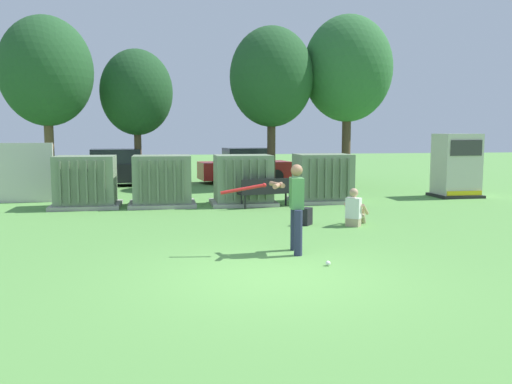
{
  "coord_description": "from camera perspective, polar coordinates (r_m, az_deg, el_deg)",
  "views": [
    {
      "loc": [
        -1.75,
        -8.41,
        2.36
      ],
      "look_at": [
        0.31,
        3.5,
        1.0
      ],
      "focal_mm": 37.5,
      "sensor_mm": 36.0,
      "label": 1
    }
  ],
  "objects": [
    {
      "name": "transformer_east",
      "position": [
        18.19,
        7.12,
        1.41
      ],
      "size": [
        2.1,
        1.7,
        1.62
      ],
      "color": "#9E9B93",
      "rests_on": "ground"
    },
    {
      "name": "park_bench",
      "position": [
        16.74,
        1.18,
        0.16
      ],
      "size": [
        1.84,
        0.8,
        0.92
      ],
      "color": "black",
      "rests_on": "ground"
    },
    {
      "name": "parked_car_leftmost",
      "position": [
        24.37,
        -14.98,
        2.42
      ],
      "size": [
        4.33,
        2.19,
        1.62
      ],
      "color": "black",
      "rests_on": "ground"
    },
    {
      "name": "parked_car_left_of_center",
      "position": [
        25.09,
        -1.16,
        2.74
      ],
      "size": [
        4.37,
        2.28,
        1.62
      ],
      "color": "maroon",
      "rests_on": "ground"
    },
    {
      "name": "tree_center_left",
      "position": [
        23.82,
        -12.62,
        10.29
      ],
      "size": [
        3.08,
        3.08,
        5.88
      ],
      "color": "#4C3828",
      "rests_on": "ground"
    },
    {
      "name": "tree_right",
      "position": [
        24.21,
        9.74,
        12.77
      ],
      "size": [
        3.87,
        3.87,
        7.4
      ],
      "color": "#4C3828",
      "rests_on": "ground"
    },
    {
      "name": "batter",
      "position": [
        10.42,
        4.03,
        -1.24
      ],
      "size": [
        1.61,
        0.72,
        1.74
      ],
      "color": "#282D4C",
      "rests_on": "ground"
    },
    {
      "name": "seated_spectator",
      "position": [
        13.75,
        10.49,
        -1.99
      ],
      "size": [
        0.71,
        0.76,
        0.96
      ],
      "color": "tan",
      "rests_on": "ground"
    },
    {
      "name": "generator_enclosure",
      "position": [
        20.8,
        20.58,
        2.64
      ],
      "size": [
        1.6,
        1.4,
        2.3
      ],
      "color": "#262626",
      "rests_on": "ground"
    },
    {
      "name": "transformer_mid_west",
      "position": [
        17.35,
        -9.99,
        1.12
      ],
      "size": [
        2.1,
        1.7,
        1.62
      ],
      "color": "#9E9B93",
      "rests_on": "ground"
    },
    {
      "name": "transformer_mid_east",
      "position": [
        17.41,
        -1.4,
        1.24
      ],
      "size": [
        2.1,
        1.7,
        1.62
      ],
      "color": "#9E9B93",
      "rests_on": "ground"
    },
    {
      "name": "ground_plane",
      "position": [
        8.91,
        1.87,
        -8.94
      ],
      "size": [
        96.0,
        96.0,
        0.0
      ],
      "primitive_type": "plane",
      "color": "#5B9947"
    },
    {
      "name": "backpack",
      "position": [
        13.68,
        5.36,
        -2.64
      ],
      "size": [
        0.37,
        0.38,
        0.44
      ],
      "color": "black",
      "rests_on": "ground"
    },
    {
      "name": "tree_left",
      "position": [
        22.83,
        -21.47,
        11.85
      ],
      "size": [
        3.58,
        3.58,
        6.85
      ],
      "color": "brown",
      "rests_on": "ground"
    },
    {
      "name": "sports_ball",
      "position": [
        9.63,
        7.69,
        -7.54
      ],
      "size": [
        0.09,
        0.09,
        0.09
      ],
      "primitive_type": "sphere",
      "color": "white",
      "rests_on": "ground"
    },
    {
      "name": "transformer_west",
      "position": [
        17.59,
        -17.69,
        0.99
      ],
      "size": [
        2.1,
        1.7,
        1.62
      ],
      "color": "#9E9B93",
      "rests_on": "ground"
    },
    {
      "name": "tree_center_right",
      "position": [
        23.22,
        1.67,
        12.12
      ],
      "size": [
        3.56,
        3.56,
        6.81
      ],
      "color": "#4C3828",
      "rests_on": "ground"
    }
  ]
}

